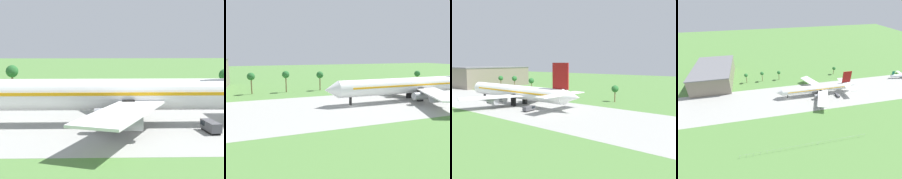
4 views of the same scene
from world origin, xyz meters
TOP-DOWN VIEW (x-y plane):
  - ground_plane at (0.00, 0.00)m, footprint 600.00×600.00m
  - taxiway_strip at (0.00, 0.00)m, footprint 320.00×44.00m
  - jet_airliner at (27.71, 1.45)m, footprint 74.80×56.38m
  - palm_tree_row at (0.81, 38.05)m, footprint 99.18×3.60m

SIDE VIEW (x-z plane):
  - ground_plane at x=0.00m, z-range 0.00..0.00m
  - taxiway_strip at x=0.00m, z-range 0.00..0.02m
  - jet_airliner at x=27.71m, z-range -3.94..16.17m
  - palm_tree_row at x=0.81m, z-range 2.54..13.15m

